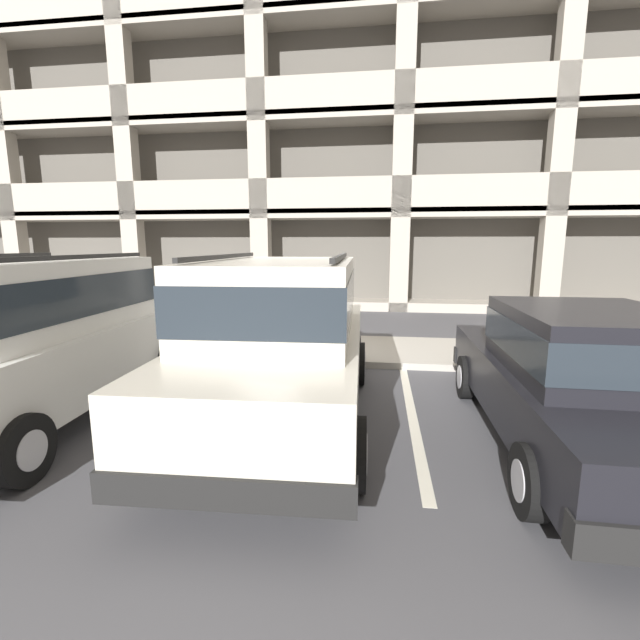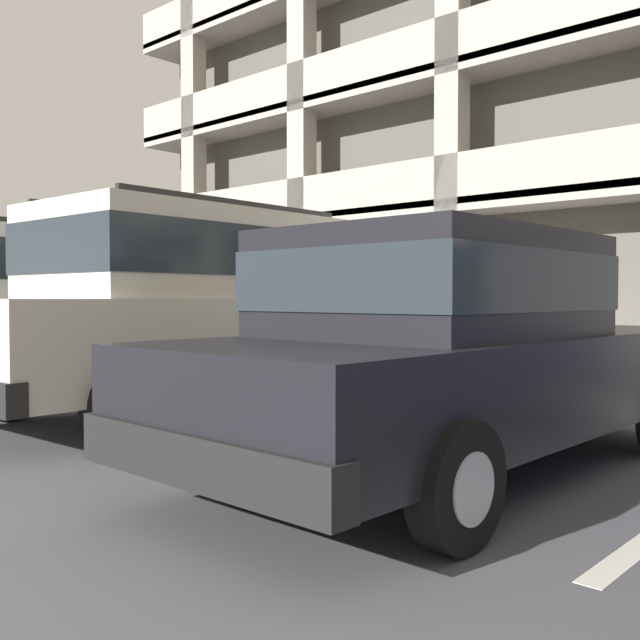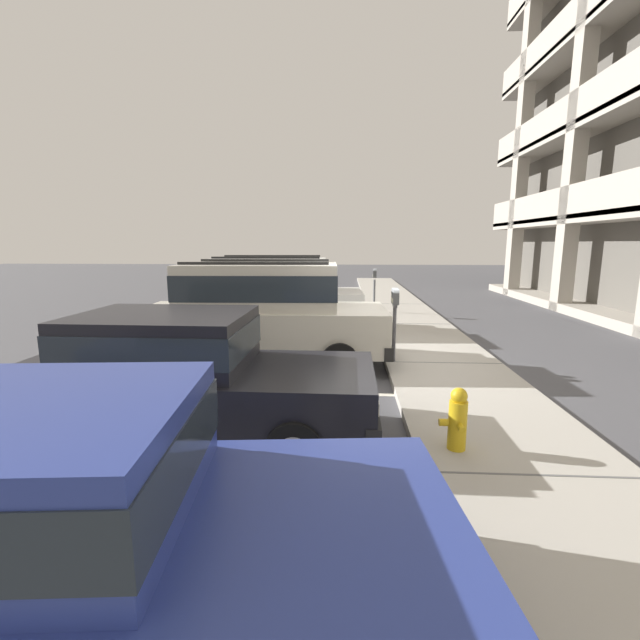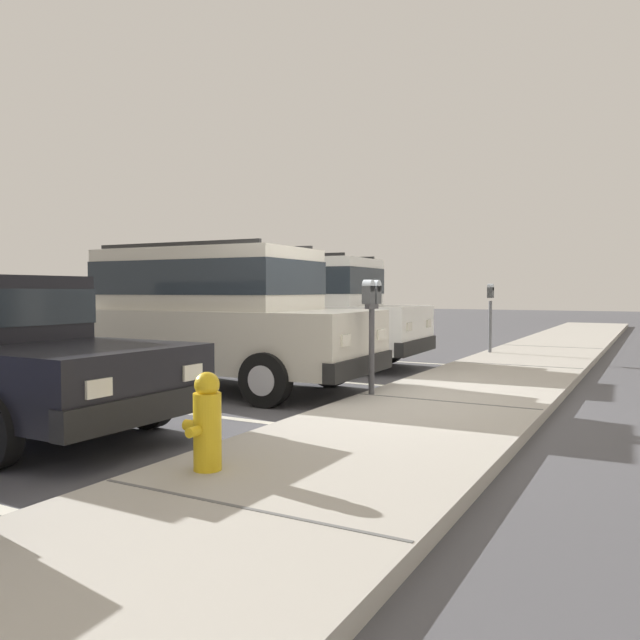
{
  "view_description": "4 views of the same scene",
  "coord_description": "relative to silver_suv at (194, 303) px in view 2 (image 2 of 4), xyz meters",
  "views": [
    {
      "loc": [
        1.03,
        -7.1,
        2.15
      ],
      "look_at": [
        0.19,
        -0.97,
        1.06
      ],
      "focal_mm": 24.0,
      "sensor_mm": 36.0,
      "label": 1
    },
    {
      "loc": [
        5.58,
        -6.56,
        1.14
      ],
      "look_at": [
        0.04,
        -0.49,
        0.88
      ],
      "focal_mm": 40.0,
      "sensor_mm": 36.0,
      "label": 2
    },
    {
      "loc": [
        7.96,
        -0.6,
        2.36
      ],
      "look_at": [
        -0.38,
        -1.08,
        0.85
      ],
      "focal_mm": 24.0,
      "sensor_mm": 36.0,
      "label": 3
    },
    {
      "loc": [
        6.94,
        3.44,
        1.39
      ],
      "look_at": [
        -0.33,
        -0.52,
        1.0
      ],
      "focal_mm": 35.0,
      "sensor_mm": 36.0,
      "label": 4
    }
  ],
  "objects": [
    {
      "name": "ground_plane",
      "position": [
        0.1,
        2.18,
        -1.14
      ],
      "size": [
        80.0,
        80.0,
        0.1
      ],
      "color": "#4C4C51"
    },
    {
      "name": "sidewalk",
      "position": [
        0.1,
        3.48,
        -1.03
      ],
      "size": [
        40.0,
        2.2,
        0.12
      ],
      "color": "#ADA89E",
      "rests_on": "ground_plane"
    },
    {
      "name": "parking_stall_lines",
      "position": [
        1.59,
        0.78,
        -1.08
      ],
      "size": [
        12.1,
        4.8,
        0.01
      ],
      "color": "silver",
      "rests_on": "ground_plane"
    },
    {
      "name": "silver_suv",
      "position": [
        0.0,
        0.0,
        0.0
      ],
      "size": [
        2.14,
        4.85,
        2.03
      ],
      "rotation": [
        0.0,
        0.0,
        0.04
      ],
      "color": "beige",
      "rests_on": "ground_plane"
    },
    {
      "name": "red_sedan",
      "position": [
        -2.98,
        -0.34,
        0.0
      ],
      "size": [
        2.18,
        4.86,
        2.03
      ],
      "rotation": [
        0.0,
        0.0,
        0.05
      ],
      "color": "silver",
      "rests_on": "ground_plane"
    },
    {
      "name": "dark_hatchback",
      "position": [
        3.19,
        -0.37,
        -0.27
      ],
      "size": [
        1.88,
        4.5,
        1.54
      ],
      "rotation": [
        0.0,
        0.0,
        -0.01
      ],
      "color": "black",
      "rests_on": "ground_plane"
    },
    {
      "name": "parking_meter_near",
      "position": [
        0.04,
        2.53,
        0.08
      ],
      "size": [
        0.35,
        0.12,
        1.41
      ],
      "color": "#47474C",
      "rests_on": "sidewalk"
    },
    {
      "name": "parking_meter_far",
      "position": [
        -5.95,
        2.56,
        -0.03
      ],
      "size": [
        0.15,
        0.12,
        1.42
      ],
      "color": "#595B60",
      "rests_on": "sidewalk"
    }
  ]
}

